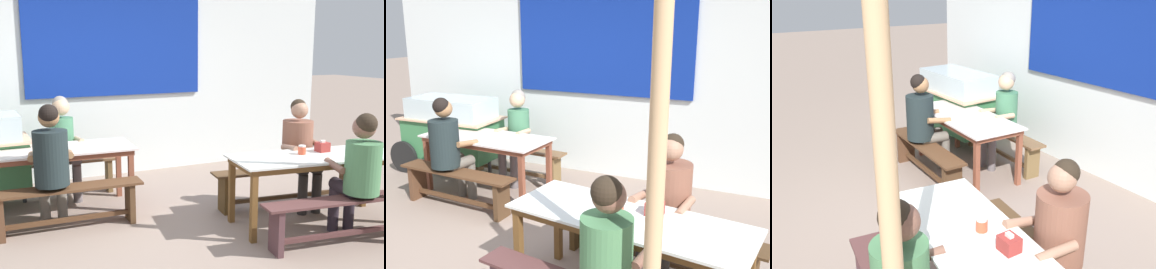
{
  "view_description": "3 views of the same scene",
  "coord_description": "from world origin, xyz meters",
  "views": [
    {
      "loc": [
        -1.82,
        -4.12,
        1.89
      ],
      "look_at": [
        0.34,
        0.5,
        0.91
      ],
      "focal_mm": 43.15,
      "sensor_mm": 36.0,
      "label": 1
    },
    {
      "loc": [
        2.34,
        -3.27,
        2.17
      ],
      "look_at": [
        0.48,
        0.69,
        1.05
      ],
      "focal_mm": 41.0,
      "sensor_mm": 36.0,
      "label": 2
    },
    {
      "loc": [
        3.31,
        -1.75,
        2.37
      ],
      "look_at": [
        0.19,
        0.31,
        1.02
      ],
      "focal_mm": 39.34,
      "sensor_mm": 36.0,
      "label": 3
    }
  ],
  "objects": [
    {
      "name": "tissue_box",
      "position": [
        1.57,
        -0.25,
        0.81
      ],
      "size": [
        0.13,
        0.11,
        0.13
      ],
      "color": "maroon",
      "rests_on": "dining_table_near"
    },
    {
      "name": "ground_plane",
      "position": [
        0.0,
        0.0,
        0.0
      ],
      "size": [
        40.0,
        40.0,
        0.0
      ],
      "primitive_type": "plane",
      "color": "gray"
    },
    {
      "name": "backdrop_wall",
      "position": [
        0.0,
        2.49,
        1.53
      ],
      "size": [
        7.19,
        0.23,
        2.91
      ],
      "color": "silver",
      "rests_on": "ground_plane"
    },
    {
      "name": "dining_table_near",
      "position": [
        1.4,
        -0.36,
        0.68
      ],
      "size": [
        1.93,
        0.92,
        0.75
      ],
      "color": "silver",
      "rests_on": "ground_plane"
    },
    {
      "name": "bench_far_front",
      "position": [
        -1.05,
        0.56,
        0.31
      ],
      "size": [
        1.56,
        0.34,
        0.46
      ],
      "color": "#52341F",
      "rests_on": "ground_plane"
    },
    {
      "name": "person_left_back_turned",
      "position": [
        -1.19,
        0.62,
        0.76
      ],
      "size": [
        0.49,
        0.54,
        1.33
      ],
      "color": "#655F55",
      "rests_on": "ground_plane"
    },
    {
      "name": "person_center_facing",
      "position": [
        -0.9,
        1.65,
        0.74
      ],
      "size": [
        0.42,
        0.52,
        1.29
      ],
      "color": "#61595B",
      "rests_on": "ground_plane"
    },
    {
      "name": "bench_near_front",
      "position": [
        1.32,
        -0.94,
        0.3
      ],
      "size": [
        1.77,
        0.47,
        0.46
      ],
      "color": "#53312F",
      "rests_on": "ground_plane"
    },
    {
      "name": "bench_far_back",
      "position": [
        -1.0,
        1.72,
        0.31
      ],
      "size": [
        1.6,
        0.31,
        0.46
      ],
      "color": "brown",
      "rests_on": "ground_plane"
    },
    {
      "name": "bench_near_back",
      "position": [
        1.47,
        0.21,
        0.31
      ],
      "size": [
        1.9,
        0.51,
        0.46
      ],
      "color": "#4D351E",
      "rests_on": "ground_plane"
    },
    {
      "name": "dining_table_far",
      "position": [
        -1.02,
        1.14,
        0.68
      ],
      "size": [
        1.68,
        0.8,
        0.75
      ],
      "color": "silver",
      "rests_on": "ground_plane"
    },
    {
      "name": "person_right_near_table",
      "position": [
        1.57,
        0.14,
        0.73
      ],
      "size": [
        0.5,
        0.56,
        1.28
      ],
      "color": "#2A2725",
      "rests_on": "ground_plane"
    },
    {
      "name": "condiment_jar",
      "position": [
        1.28,
        -0.26,
        0.8
      ],
      "size": [
        0.08,
        0.08,
        0.1
      ],
      "color": "#E55234",
      "rests_on": "dining_table_near"
    },
    {
      "name": "person_near_front",
      "position": [
        1.46,
        -0.9,
        0.74
      ],
      "size": [
        0.5,
        0.55,
        1.28
      ],
      "color": "#2A212A",
      "rests_on": "ground_plane"
    }
  ]
}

